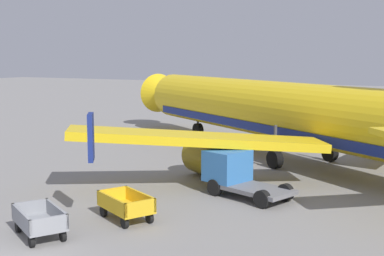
{
  "coord_description": "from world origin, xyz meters",
  "views": [
    {
      "loc": [
        12.81,
        -11.21,
        6.66
      ],
      "look_at": [
        -0.05,
        13.47,
        2.8
      ],
      "focal_mm": 48.99,
      "sensor_mm": 36.0,
      "label": 1
    }
  ],
  "objects_px": {
    "airplane": "(289,113)",
    "service_truck_beside_carts": "(235,172)",
    "baggage_cart_far_end": "(126,205)",
    "baggage_cart_fourth_in_row": "(39,221)"
  },
  "relations": [
    {
      "from": "airplane",
      "to": "service_truck_beside_carts",
      "type": "bearing_deg",
      "value": -88.8
    },
    {
      "from": "baggage_cart_far_end",
      "to": "service_truck_beside_carts",
      "type": "xyz_separation_m",
      "value": [
        2.4,
        5.71,
        0.5
      ]
    },
    {
      "from": "airplane",
      "to": "service_truck_beside_carts",
      "type": "height_order",
      "value": "airplane"
    },
    {
      "from": "baggage_cart_far_end",
      "to": "service_truck_beside_carts",
      "type": "bearing_deg",
      "value": 67.19
    },
    {
      "from": "baggage_cart_fourth_in_row",
      "to": "airplane",
      "type": "bearing_deg",
      "value": 77.83
    },
    {
      "from": "baggage_cart_fourth_in_row",
      "to": "service_truck_beside_carts",
      "type": "xyz_separation_m",
      "value": [
        4.08,
        8.85,
        0.5
      ]
    },
    {
      "from": "airplane",
      "to": "baggage_cart_fourth_in_row",
      "type": "xyz_separation_m",
      "value": [
        -3.89,
        -18.02,
        -2.45
      ]
    },
    {
      "from": "airplane",
      "to": "baggage_cart_far_end",
      "type": "relative_size",
      "value": 9.54
    },
    {
      "from": "baggage_cart_fourth_in_row",
      "to": "service_truck_beside_carts",
      "type": "height_order",
      "value": "service_truck_beside_carts"
    },
    {
      "from": "airplane",
      "to": "baggage_cart_fourth_in_row",
      "type": "relative_size",
      "value": 9.69
    }
  ]
}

